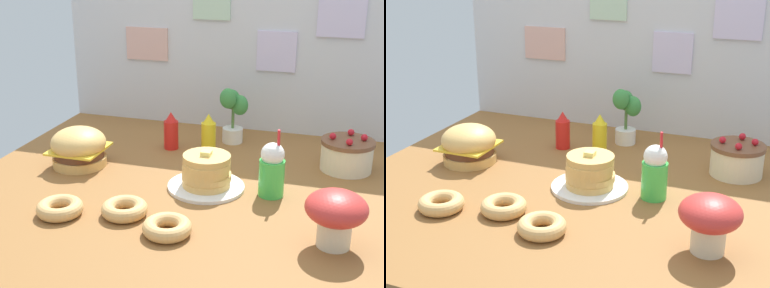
% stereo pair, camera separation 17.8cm
% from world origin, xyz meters
% --- Properties ---
extents(ground_plane, '(2.00, 1.75, 0.02)m').
position_xyz_m(ground_plane, '(0.00, 0.00, -0.01)').
color(ground_plane, brown).
extents(back_wall, '(2.00, 0.04, 0.91)m').
position_xyz_m(back_wall, '(0.00, 0.87, 0.46)').
color(back_wall, silver).
rests_on(back_wall, ground_plane).
extents(burger, '(0.26, 0.26, 0.19)m').
position_xyz_m(burger, '(-0.59, 0.09, 0.09)').
color(burger, '#DBA859').
rests_on(burger, ground_plane).
extents(pancake_stack, '(0.33, 0.33, 0.17)m').
position_xyz_m(pancake_stack, '(0.06, 0.02, 0.07)').
color(pancake_stack, white).
rests_on(pancake_stack, ground_plane).
extents(layer_cake, '(0.24, 0.24, 0.18)m').
position_xyz_m(layer_cake, '(0.63, 0.41, 0.08)').
color(layer_cake, beige).
rests_on(layer_cake, ground_plane).
extents(ketchup_bottle, '(0.07, 0.07, 0.20)m').
position_xyz_m(ketchup_bottle, '(-0.24, 0.43, 0.09)').
color(ketchup_bottle, red).
rests_on(ketchup_bottle, ground_plane).
extents(mustard_bottle, '(0.07, 0.07, 0.20)m').
position_xyz_m(mustard_bottle, '(-0.05, 0.46, 0.09)').
color(mustard_bottle, yellow).
rests_on(mustard_bottle, ground_plane).
extents(cream_soda_cup, '(0.11, 0.11, 0.29)m').
position_xyz_m(cream_soda_cup, '(0.34, 0.03, 0.12)').
color(cream_soda_cup, green).
rests_on(cream_soda_cup, ground_plane).
extents(donut_pink_glaze, '(0.18, 0.18, 0.05)m').
position_xyz_m(donut_pink_glaze, '(-0.42, -0.39, 0.03)').
color(donut_pink_glaze, tan).
rests_on(donut_pink_glaze, ground_plane).
extents(donut_chocolate, '(0.18, 0.18, 0.05)m').
position_xyz_m(donut_chocolate, '(-0.17, -0.32, 0.03)').
color(donut_chocolate, tan).
rests_on(donut_chocolate, ground_plane).
extents(donut_vanilla, '(0.18, 0.18, 0.05)m').
position_xyz_m(donut_vanilla, '(0.04, -0.41, 0.03)').
color(donut_vanilla, tan).
rests_on(donut_vanilla, ground_plane).
extents(potted_plant, '(0.14, 0.12, 0.30)m').
position_xyz_m(potted_plant, '(0.04, 0.62, 0.16)').
color(potted_plant, white).
rests_on(potted_plant, ground_plane).
extents(mushroom_stool, '(0.22, 0.22, 0.21)m').
position_xyz_m(mushroom_stool, '(0.62, -0.31, 0.13)').
color(mushroom_stool, beige).
rests_on(mushroom_stool, ground_plane).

